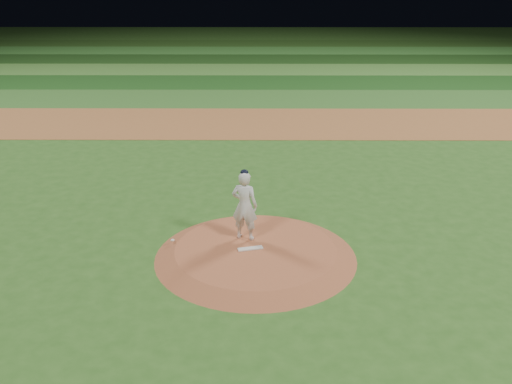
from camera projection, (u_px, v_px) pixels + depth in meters
ground at (256, 256)px, 15.60m from camera, size 120.00×120.00×0.00m
infield_dirt_band at (257, 123)px, 28.58m from camera, size 70.00×6.00×0.02m
outfield_stripe_0 at (258, 99)px, 33.68m from camera, size 70.00×5.00×0.02m
outfield_stripe_1 at (258, 82)px, 38.32m from camera, size 70.00×5.00×0.02m
outfield_stripe_2 at (258, 69)px, 42.96m from camera, size 70.00×5.00×0.02m
outfield_stripe_3 at (258, 59)px, 47.60m from camera, size 70.00×5.00×0.02m
outfield_stripe_4 at (258, 50)px, 52.23m from camera, size 70.00×5.00×0.02m
outfield_stripe_5 at (258, 43)px, 56.87m from camera, size 70.00×5.00×0.02m
pitchers_mound at (256, 252)px, 15.55m from camera, size 5.50×5.50×0.25m
pitching_rubber at (250, 248)px, 15.46m from camera, size 0.71×0.34×0.03m
rosin_bag at (172, 240)px, 15.89m from camera, size 0.11×0.11×0.06m
pitcher_on_mound at (245, 205)px, 15.70m from camera, size 0.83×0.66×2.05m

